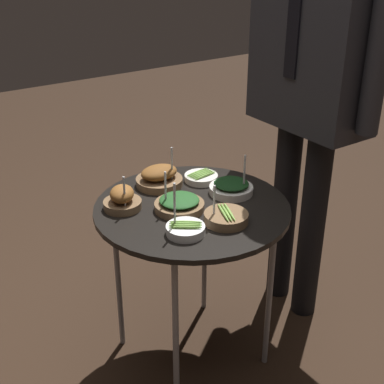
% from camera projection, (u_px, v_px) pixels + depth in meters
% --- Properties ---
extents(ground_plane, '(8.00, 8.00, 0.00)m').
position_uv_depth(ground_plane, '(192.00, 351.00, 2.04)').
color(ground_plane, black).
extents(serving_cart, '(0.65, 0.65, 0.63)m').
position_uv_depth(serving_cart, '(192.00, 218.00, 1.78)').
color(serving_cart, black).
rests_on(serving_cart, ground_plane).
extents(bowl_spinach_back_right, '(0.15, 0.15, 0.15)m').
position_uv_depth(bowl_spinach_back_right, '(232.00, 188.00, 1.83)').
color(bowl_spinach_back_right, silver).
rests_on(bowl_spinach_back_right, serving_cart).
extents(bowl_asparagus_mid_right, '(0.14, 0.14, 0.13)m').
position_uv_depth(bowl_asparagus_mid_right, '(226.00, 217.00, 1.66)').
color(bowl_asparagus_mid_right, brown).
rests_on(bowl_asparagus_mid_right, serving_cart).
extents(bowl_asparagus_far_rim, '(0.12, 0.12, 0.03)m').
position_uv_depth(bowl_asparagus_far_rim, '(201.00, 177.00, 1.93)').
color(bowl_asparagus_far_rim, silver).
rests_on(bowl_asparagus_far_rim, serving_cart).
extents(bowl_spinach_front_right, '(0.16, 0.16, 0.14)m').
position_uv_depth(bowl_spinach_front_right, '(180.00, 204.00, 1.73)').
color(bowl_spinach_front_right, brown).
rests_on(bowl_spinach_front_right, serving_cart).
extents(bowl_asparagus_center, '(0.12, 0.12, 0.16)m').
position_uv_depth(bowl_asparagus_center, '(185.00, 229.00, 1.59)').
color(bowl_asparagus_center, white).
rests_on(bowl_asparagus_center, serving_cart).
extents(bowl_roast_mid_left, '(0.17, 0.17, 0.15)m').
position_uv_depth(bowl_roast_mid_left, '(159.00, 177.00, 1.89)').
color(bowl_roast_mid_left, brown).
rests_on(bowl_roast_mid_left, serving_cart).
extents(bowl_roast_back_left, '(0.13, 0.13, 0.13)m').
position_uv_depth(bowl_roast_back_left, '(122.00, 199.00, 1.73)').
color(bowl_roast_back_left, brown).
rests_on(bowl_roast_back_left, serving_cart).
extents(waiter_figure, '(0.60, 0.22, 1.62)m').
position_uv_depth(waiter_figure, '(313.00, 64.00, 1.87)').
color(waiter_figure, black).
rests_on(waiter_figure, ground_plane).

